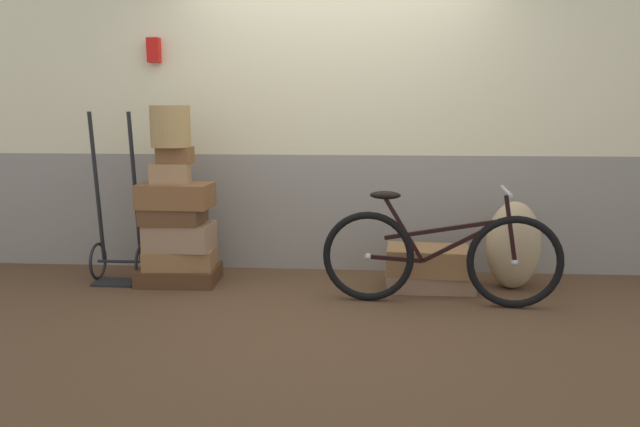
{
  "coord_description": "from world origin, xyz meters",
  "views": [
    {
      "loc": [
        0.24,
        -4.38,
        1.4
      ],
      "look_at": [
        -0.1,
        0.16,
        0.6
      ],
      "focal_mm": 34.32,
      "sensor_mm": 36.0,
      "label": 1
    }
  ],
  "objects_px": {
    "suitcase_5": "(170,174)",
    "suitcase_7": "(429,280)",
    "suitcase_3": "(174,215)",
    "bicycle": "(439,256)",
    "suitcase_6": "(175,155)",
    "suitcase_4": "(176,195)",
    "wicker_basket": "(170,126)",
    "suitcase_1": "(181,258)",
    "suitcase_2": "(180,236)",
    "burlap_sack": "(513,245)",
    "suitcase_8": "(428,260)",
    "luggage_trolley": "(118,243)",
    "suitcase_0": "(179,275)"
  },
  "relations": [
    {
      "from": "suitcase_4",
      "to": "suitcase_6",
      "type": "bearing_deg",
      "value": 98.87
    },
    {
      "from": "suitcase_5",
      "to": "suitcase_6",
      "type": "relative_size",
      "value": 1.14
    },
    {
      "from": "suitcase_8",
      "to": "bicycle",
      "type": "distance_m",
      "value": 0.38
    },
    {
      "from": "wicker_basket",
      "to": "bicycle",
      "type": "bearing_deg",
      "value": -10.74
    },
    {
      "from": "suitcase_3",
      "to": "suitcase_4",
      "type": "distance_m",
      "value": 0.16
    },
    {
      "from": "suitcase_5",
      "to": "suitcase_7",
      "type": "height_order",
      "value": "suitcase_5"
    },
    {
      "from": "suitcase_1",
      "to": "suitcase_2",
      "type": "relative_size",
      "value": 1.05
    },
    {
      "from": "suitcase_3",
      "to": "bicycle",
      "type": "relative_size",
      "value": 0.28
    },
    {
      "from": "suitcase_4",
      "to": "wicker_basket",
      "type": "bearing_deg",
      "value": 140.69
    },
    {
      "from": "suitcase_0",
      "to": "bicycle",
      "type": "distance_m",
      "value": 2.07
    },
    {
      "from": "suitcase_3",
      "to": "bicycle",
      "type": "distance_m",
      "value": 2.08
    },
    {
      "from": "suitcase_3",
      "to": "wicker_basket",
      "type": "height_order",
      "value": "wicker_basket"
    },
    {
      "from": "suitcase_1",
      "to": "suitcase_3",
      "type": "bearing_deg",
      "value": -157.4
    },
    {
      "from": "suitcase_3",
      "to": "suitcase_7",
      "type": "bearing_deg",
      "value": 1.25
    },
    {
      "from": "suitcase_3",
      "to": "luggage_trolley",
      "type": "bearing_deg",
      "value": 175.24
    },
    {
      "from": "suitcase_4",
      "to": "suitcase_7",
      "type": "xyz_separation_m",
      "value": [
        1.98,
        0.03,
        -0.65
      ]
    },
    {
      "from": "suitcase_3",
      "to": "suitcase_5",
      "type": "xyz_separation_m",
      "value": [
        -0.01,
        -0.02,
        0.33
      ]
    },
    {
      "from": "suitcase_0",
      "to": "suitcase_2",
      "type": "relative_size",
      "value": 1.22
    },
    {
      "from": "suitcase_0",
      "to": "suitcase_5",
      "type": "distance_m",
      "value": 0.82
    },
    {
      "from": "suitcase_6",
      "to": "suitcase_7",
      "type": "bearing_deg",
      "value": 1.87
    },
    {
      "from": "burlap_sack",
      "to": "wicker_basket",
      "type": "bearing_deg",
      "value": -178.78
    },
    {
      "from": "suitcase_8",
      "to": "wicker_basket",
      "type": "distance_m",
      "value": 2.23
    },
    {
      "from": "suitcase_1",
      "to": "suitcase_7",
      "type": "distance_m",
      "value": 1.98
    },
    {
      "from": "suitcase_1",
      "to": "suitcase_2",
      "type": "xyz_separation_m",
      "value": [
        0.01,
        -0.01,
        0.18
      ]
    },
    {
      "from": "suitcase_6",
      "to": "suitcase_3",
      "type": "bearing_deg",
      "value": -137.66
    },
    {
      "from": "suitcase_5",
      "to": "suitcase_7",
      "type": "distance_m",
      "value": 2.17
    },
    {
      "from": "suitcase_1",
      "to": "suitcase_6",
      "type": "xyz_separation_m",
      "value": [
        -0.01,
        0.0,
        0.82
      ]
    },
    {
      "from": "burlap_sack",
      "to": "luggage_trolley",
      "type": "bearing_deg",
      "value": -179.74
    },
    {
      "from": "suitcase_4",
      "to": "wicker_basket",
      "type": "xyz_separation_m",
      "value": [
        -0.03,
        0.02,
        0.53
      ]
    },
    {
      "from": "suitcase_4",
      "to": "bicycle",
      "type": "bearing_deg",
      "value": -8.47
    },
    {
      "from": "suitcase_7",
      "to": "burlap_sack",
      "type": "relative_size",
      "value": 0.97
    },
    {
      "from": "suitcase_2",
      "to": "suitcase_4",
      "type": "distance_m",
      "value": 0.33
    },
    {
      "from": "suitcase_7",
      "to": "luggage_trolley",
      "type": "bearing_deg",
      "value": 179.05
    },
    {
      "from": "suitcase_7",
      "to": "bicycle",
      "type": "relative_size",
      "value": 0.39
    },
    {
      "from": "suitcase_5",
      "to": "burlap_sack",
      "type": "bearing_deg",
      "value": -4.26
    },
    {
      "from": "suitcase_4",
      "to": "suitcase_7",
      "type": "bearing_deg",
      "value": 2.54
    },
    {
      "from": "suitcase_0",
      "to": "wicker_basket",
      "type": "xyz_separation_m",
      "value": [
        -0.02,
        -0.01,
        1.18
      ]
    },
    {
      "from": "suitcase_8",
      "to": "wicker_basket",
      "type": "bearing_deg",
      "value": -176.61
    },
    {
      "from": "suitcase_6",
      "to": "suitcase_7",
      "type": "distance_m",
      "value": 2.2
    },
    {
      "from": "suitcase_2",
      "to": "wicker_basket",
      "type": "height_order",
      "value": "wicker_basket"
    },
    {
      "from": "suitcase_4",
      "to": "luggage_trolley",
      "type": "relative_size",
      "value": 0.4
    },
    {
      "from": "wicker_basket",
      "to": "burlap_sack",
      "type": "xyz_separation_m",
      "value": [
        2.65,
        0.06,
        -0.9
      ]
    },
    {
      "from": "suitcase_3",
      "to": "luggage_trolley",
      "type": "height_order",
      "value": "luggage_trolley"
    },
    {
      "from": "suitcase_2",
      "to": "suitcase_5",
      "type": "height_order",
      "value": "suitcase_5"
    },
    {
      "from": "suitcase_4",
      "to": "suitcase_7",
      "type": "distance_m",
      "value": 2.08
    },
    {
      "from": "suitcase_6",
      "to": "suitcase_7",
      "type": "xyz_separation_m",
      "value": [
        1.98,
        -0.01,
        -0.96
      ]
    },
    {
      "from": "suitcase_1",
      "to": "suitcase_2",
      "type": "distance_m",
      "value": 0.18
    },
    {
      "from": "suitcase_3",
      "to": "suitcase_8",
      "type": "height_order",
      "value": "suitcase_3"
    },
    {
      "from": "suitcase_5",
      "to": "bicycle",
      "type": "xyz_separation_m",
      "value": [
        2.04,
        -0.36,
        -0.53
      ]
    },
    {
      "from": "suitcase_5",
      "to": "suitcase_6",
      "type": "xyz_separation_m",
      "value": [
        0.03,
        0.04,
        0.14
      ]
    }
  ]
}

